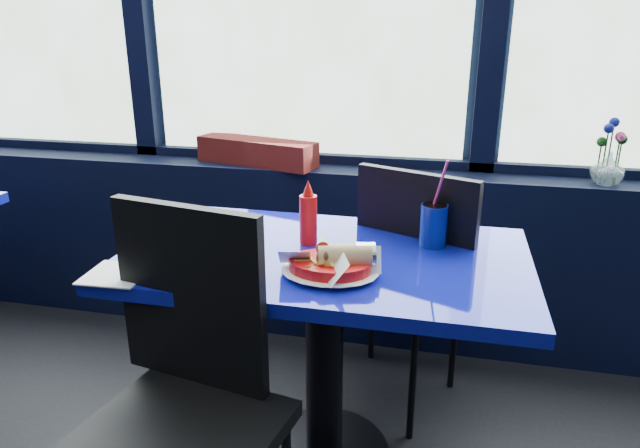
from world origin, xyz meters
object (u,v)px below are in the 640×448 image
(planter_box, at_px, (257,152))
(soda_cup, at_px, (434,224))
(near_table, at_px, (325,307))
(flower_vase, at_px, (609,165))
(food_basket, at_px, (332,264))
(chair_near_back, at_px, (400,276))
(chair_near_front, at_px, (183,385))
(ketchup_bottle, at_px, (308,216))

(planter_box, xyz_separation_m, soda_cup, (0.81, -0.71, -0.04))
(near_table, relative_size, flower_vase, 4.61)
(flower_vase, xyz_separation_m, soda_cup, (-0.64, -0.68, -0.06))
(food_basket, bearing_deg, near_table, 118.31)
(near_table, bearing_deg, chair_near_back, 57.53)
(near_table, relative_size, chair_near_back, 1.25)
(flower_vase, bearing_deg, chair_near_back, -146.41)
(flower_vase, relative_size, food_basket, 1.01)
(near_table, height_order, soda_cup, soda_cup)
(flower_vase, xyz_separation_m, food_basket, (-0.90, -0.97, -0.10))
(near_table, xyz_separation_m, soda_cup, (0.31, 0.13, 0.25))
(chair_near_front, distance_m, ketchup_bottle, 0.63)
(food_basket, height_order, ketchup_bottle, ketchup_bottle)
(chair_near_front, distance_m, food_basket, 0.49)
(chair_near_back, bearing_deg, food_basket, 93.91)
(ketchup_bottle, bearing_deg, chair_near_back, 43.31)
(ketchup_bottle, bearing_deg, food_basket, -61.17)
(planter_box, bearing_deg, chair_near_front, -64.14)
(food_basket, bearing_deg, ketchup_bottle, 127.81)
(food_basket, bearing_deg, soda_cup, 56.64)
(ketchup_bottle, bearing_deg, flower_vase, 36.45)
(chair_near_back, height_order, flower_vase, flower_vase)
(chair_near_back, relative_size, planter_box, 1.71)
(food_basket, height_order, soda_cup, soda_cup)
(flower_vase, bearing_deg, food_basket, -132.89)
(chair_near_front, distance_m, planter_box, 1.36)
(chair_near_back, bearing_deg, flower_vase, -124.55)
(flower_vase, distance_m, food_basket, 1.32)
(chair_near_front, height_order, food_basket, chair_near_front)
(near_table, relative_size, chair_near_front, 1.22)
(near_table, distance_m, food_basket, 0.27)
(flower_vase, height_order, ketchup_bottle, flower_vase)
(chair_near_back, xyz_separation_m, food_basket, (-0.15, -0.47, 0.23))
(chair_near_front, xyz_separation_m, chair_near_back, (0.46, 0.79, -0.01))
(flower_vase, xyz_separation_m, ketchup_bottle, (-1.02, -0.75, -0.04))
(flower_vase, height_order, food_basket, flower_vase)
(near_table, relative_size, food_basket, 4.64)
(near_table, height_order, chair_near_front, chair_near_front)
(near_table, xyz_separation_m, ketchup_bottle, (-0.07, 0.07, 0.27))
(chair_near_front, bearing_deg, near_table, 72.32)
(chair_near_front, relative_size, flower_vase, 3.78)
(near_table, distance_m, chair_near_back, 0.38)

